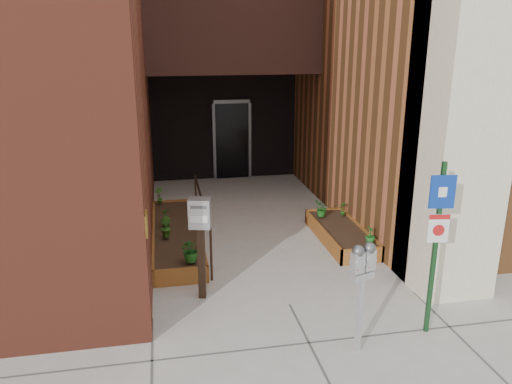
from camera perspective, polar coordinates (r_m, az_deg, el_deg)
ground at (r=7.61m, az=3.85°, el=-12.71°), size 80.00×80.00×0.00m
planter_left at (r=9.78m, az=-9.06°, el=-5.02°), size 0.90×3.60×0.30m
planter_right at (r=9.89m, az=9.66°, el=-4.78°), size 0.80×2.20×0.30m
handrail at (r=9.54m, az=-6.22°, el=-1.54°), size 0.04×3.34×0.90m
parking_meter at (r=6.19m, az=12.08°, el=-8.62°), size 0.34×0.21×1.46m
sign_post at (r=6.73m, az=20.02°, el=-4.27°), size 0.32×0.10×2.35m
payment_dropbox at (r=7.35m, az=-6.38°, el=-4.03°), size 0.36×0.30×1.58m
shrub_left_a at (r=8.21m, az=-7.41°, el=-6.55°), size 0.43×0.43×0.41m
shrub_left_b at (r=9.26m, az=-10.31°, el=-3.96°), size 0.28×0.28×0.39m
shrub_left_c at (r=9.83m, az=-10.29°, el=-2.88°), size 0.26×0.26×0.34m
shrub_left_d at (r=11.17m, az=-11.00°, el=-0.36°), size 0.28×0.28×0.38m
shrub_right_a at (r=9.08m, az=12.94°, el=-4.83°), size 0.20×0.20×0.31m
shrub_right_b at (r=10.38m, az=9.94°, el=-1.89°), size 0.18×0.18×0.30m
shrub_right_c at (r=10.25m, az=7.53°, el=-1.91°), size 0.40×0.40×0.33m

